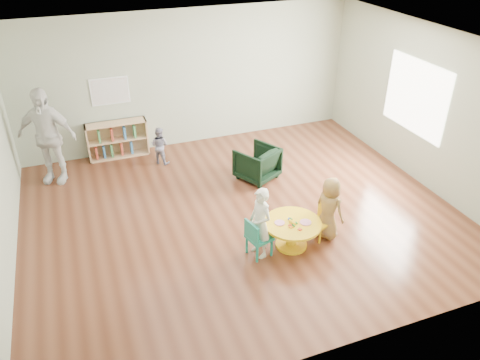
{
  "coord_description": "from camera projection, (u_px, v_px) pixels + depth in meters",
  "views": [
    {
      "loc": [
        -2.3,
        -6.08,
        4.45
      ],
      "look_at": [
        -0.12,
        -0.3,
        0.83
      ],
      "focal_mm": 35.0,
      "sensor_mm": 36.0,
      "label": 1
    }
  ],
  "objects": [
    {
      "name": "kid_chair_left",
      "position": [
        257.0,
        237.0,
        6.75
      ],
      "size": [
        0.39,
        0.39,
        0.61
      ],
      "rotation": [
        0.0,
        0.0,
        -1.33
      ],
      "color": "#198B76",
      "rests_on": "ground"
    },
    {
      "name": "room",
      "position": [
        241.0,
        107.0,
        6.91
      ],
      "size": [
        7.1,
        7.0,
        2.8
      ],
      "color": "#552B1A",
      "rests_on": "ground"
    },
    {
      "name": "kid_chair_right",
      "position": [
        321.0,
        220.0,
        7.18
      ],
      "size": [
        0.37,
        0.37,
        0.54
      ],
      "rotation": [
        0.0,
        0.0,
        1.95
      ],
      "color": "yellow",
      "rests_on": "ground"
    },
    {
      "name": "alphabet_poster",
      "position": [
        110.0,
        91.0,
        9.1
      ],
      "size": [
        0.74,
        0.01,
        0.54
      ],
      "color": "white",
      "rests_on": "ground"
    },
    {
      "name": "activity_table",
      "position": [
        292.0,
        230.0,
        6.96
      ],
      "size": [
        0.86,
        0.86,
        0.47
      ],
      "rotation": [
        0.0,
        0.0,
        -0.1
      ],
      "color": "yellow",
      "rests_on": "ground"
    },
    {
      "name": "armchair",
      "position": [
        257.0,
        163.0,
        8.73
      ],
      "size": [
        0.92,
        0.93,
        0.63
      ],
      "primitive_type": "imported",
      "rotation": [
        0.0,
        0.0,
        3.64
      ],
      "color": "black",
      "rests_on": "ground"
    },
    {
      "name": "bookshelf",
      "position": [
        117.0,
        139.0,
        9.5
      ],
      "size": [
        1.2,
        0.3,
        0.75
      ],
      "color": "tan",
      "rests_on": "ground"
    },
    {
      "name": "adult_caretaker",
      "position": [
        47.0,
        136.0,
        8.37
      ],
      "size": [
        1.14,
        0.83,
        1.8
      ],
      "primitive_type": "imported",
      "rotation": [
        0.0,
        0.0,
        -0.42
      ],
      "color": "silver",
      "rests_on": "ground"
    },
    {
      "name": "child_right",
      "position": [
        329.0,
        208.0,
        7.07
      ],
      "size": [
        0.48,
        0.58,
        1.02
      ],
      "primitive_type": "imported",
      "rotation": [
        0.0,
        0.0,
        1.94
      ],
      "color": "gold",
      "rests_on": "ground"
    },
    {
      "name": "toddler",
      "position": [
        160.0,
        145.0,
        9.23
      ],
      "size": [
        0.47,
        0.46,
        0.76
      ],
      "primitive_type": "imported",
      "rotation": [
        0.0,
        0.0,
        2.43
      ],
      "color": "#1C1B44",
      "rests_on": "ground"
    },
    {
      "name": "child_left",
      "position": [
        260.0,
        223.0,
        6.67
      ],
      "size": [
        0.36,
        0.46,
        1.11
      ],
      "primitive_type": "imported",
      "rotation": [
        0.0,
        0.0,
        -1.3
      ],
      "color": "silver",
      "rests_on": "ground"
    }
  ]
}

